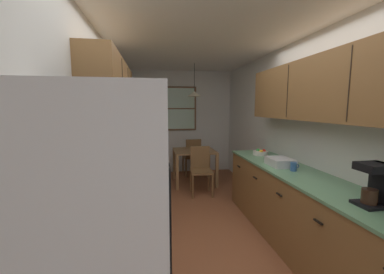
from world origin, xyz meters
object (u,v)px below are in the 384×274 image
(coffee_maker, at_px, (376,184))
(dish_rack, at_px, (280,162))
(microwave_over_range, at_px, (91,112))
(dining_chair_far, at_px, (192,155))
(refrigerator, at_px, (94,269))
(dining_chair_near, at_px, (201,168))
(mug_by_coffeemaker, at_px, (294,167))
(table_serving_bowl, at_px, (199,149))
(stove_range, at_px, (114,254))
(storage_canister, at_px, (119,174))
(dining_table, at_px, (194,156))
(trash_bin, at_px, (152,178))
(fruit_bowl, at_px, (261,153))

(coffee_maker, relative_size, dish_rack, 0.98)
(microwave_over_range, height_order, dining_chair_far, microwave_over_range)
(refrigerator, distance_m, dining_chair_near, 3.42)
(mug_by_coffeemaker, bearing_deg, table_serving_bowl, 106.24)
(refrigerator, relative_size, mug_by_coffeemaker, 15.88)
(mug_by_coffeemaker, height_order, table_serving_bowl, mug_by_coffeemaker)
(stove_range, height_order, storage_canister, storage_canister)
(stove_range, xyz_separation_m, dining_table, (1.19, 3.07, 0.14))
(dining_table, bearing_deg, storage_canister, -114.61)
(dining_chair_near, xyz_separation_m, dish_rack, (0.73, -1.56, 0.45))
(microwave_over_range, relative_size, trash_bin, 1.01)
(dining_chair_far, xyz_separation_m, trash_bin, (-0.95, -1.07, -0.19))
(fruit_bowl, bearing_deg, mug_by_coffeemaker, -92.02)
(dining_chair_far, xyz_separation_m, fruit_bowl, (0.75, -2.07, 0.44))
(storage_canister, bearing_deg, fruit_bowl, 29.62)
(storage_canister, relative_size, fruit_bowl, 0.88)
(microwave_over_range, bearing_deg, dining_chair_far, 69.65)
(refrigerator, height_order, stove_range, refrigerator)
(mug_by_coffeemaker, height_order, dish_rack, mug_by_coffeemaker)
(dining_table, distance_m, storage_canister, 2.89)
(dining_table, xyz_separation_m, mug_by_coffeemaker, (0.78, -2.42, 0.34))
(mug_by_coffeemaker, bearing_deg, stove_range, -161.77)
(stove_range, height_order, dining_table, stove_range)
(trash_bin, distance_m, fruit_bowl, 2.08)
(dining_table, bearing_deg, dining_chair_near, -87.91)
(stove_range, distance_m, dining_chair_near, 2.75)
(trash_bin, relative_size, dish_rack, 1.80)
(dining_chair_far, bearing_deg, trash_bin, -131.72)
(coffee_maker, height_order, table_serving_bowl, coffee_maker)
(microwave_over_range, distance_m, dining_chair_far, 4.07)
(microwave_over_range, distance_m, fruit_bowl, 2.74)
(stove_range, bearing_deg, table_serving_bowl, 66.78)
(dining_chair_far, distance_m, storage_canister, 3.48)
(dining_table, xyz_separation_m, storage_canister, (-1.19, -2.61, 0.39))
(coffee_maker, bearing_deg, dining_chair_near, 105.65)
(mug_by_coffeemaker, bearing_deg, dining_chair_near, 112.67)
(fruit_bowl, bearing_deg, table_serving_bowl, 117.23)
(refrigerator, distance_m, microwave_over_range, 1.06)
(dining_table, height_order, dining_chair_near, dining_chair_near)
(trash_bin, bearing_deg, dining_chair_near, -8.59)
(dining_chair_near, bearing_deg, storage_canister, -121.27)
(table_serving_bowl, bearing_deg, coffee_maker, -77.94)
(coffee_maker, relative_size, mug_by_coffeemaker, 3.05)
(dish_rack, bearing_deg, stove_range, -155.06)
(fruit_bowl, distance_m, dish_rack, 0.70)
(refrigerator, xyz_separation_m, dining_chair_far, (1.21, 4.40, -0.37))
(storage_canister, distance_m, dish_rack, 2.00)
(dish_rack, bearing_deg, mug_by_coffeemaker, -84.37)
(microwave_over_range, relative_size, mug_by_coffeemaker, 5.64)
(dining_table, xyz_separation_m, dining_chair_near, (0.02, -0.60, -0.11))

